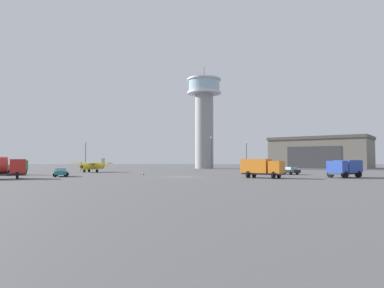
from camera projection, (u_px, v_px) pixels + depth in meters
name	position (u px, v px, depth m)	size (l,w,h in m)	color
ground_plane	(182.00, 177.00, 54.86)	(400.00, 400.00, 0.00)	#545456
control_tower	(204.00, 114.00, 112.95)	(10.83, 10.83, 32.95)	gray
hangar	(321.00, 153.00, 119.96)	(36.18, 33.54, 10.47)	#6B665B
airplane_yellow	(93.00, 166.00, 76.19)	(9.79, 7.84, 3.05)	gold
truck_box_orange	(262.00, 167.00, 50.57)	(6.06, 5.38, 2.75)	#38383D
truck_box_blue	(345.00, 167.00, 51.75)	(6.04, 5.25, 2.57)	#38383D
truck_flatbed_green	(15.00, 168.00, 61.20)	(3.89, 6.21, 2.55)	#38383D
car_black	(288.00, 170.00, 63.59)	(3.71, 4.78, 1.37)	black
car_teal	(61.00, 172.00, 55.35)	(2.94, 4.85, 1.37)	teal
light_post_west	(211.00, 150.00, 96.82)	(0.44, 0.44, 9.14)	#38383D
light_post_east	(86.00, 152.00, 108.85)	(0.44, 0.44, 8.52)	#38383D
light_post_north	(246.00, 153.00, 100.91)	(0.44, 0.44, 7.86)	#38383D
traffic_cone_near_left	(143.00, 173.00, 62.27)	(0.36, 0.36, 0.72)	black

